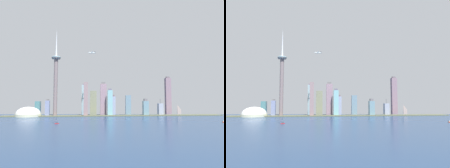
# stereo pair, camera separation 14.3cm
# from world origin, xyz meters

# --- Properties ---
(ground_plane) EXTENTS (6000.00, 6000.00, 0.00)m
(ground_plane) POSITION_xyz_m (0.00, 0.00, 0.00)
(ground_plane) COLOR navy
(waterfront_pier) EXTENTS (908.84, 58.41, 2.94)m
(waterfront_pier) POSITION_xyz_m (0.00, 411.93, 1.47)
(waterfront_pier) COLOR #54593F
(waterfront_pier) RESTS_ON ground
(observation_tower) EXTENTS (37.47, 37.47, 361.20)m
(observation_tower) POSITION_xyz_m (-245.61, 416.66, 164.76)
(observation_tower) COLOR slate
(observation_tower) RESTS_ON ground
(stadium_dome) EXTENTS (98.08, 98.08, 55.21)m
(stadium_dome) POSITION_xyz_m (-345.81, 405.60, 9.50)
(stadium_dome) COLOR beige
(stadium_dome) RESTS_ON ground
(skyscraper_0) EXTENTS (23.17, 14.47, 88.03)m
(skyscraper_0) POSITION_xyz_m (-6.20, 465.07, 41.85)
(skyscraper_0) COLOR #8A94B5
(skyscraper_0) RESTS_ON ground
(skyscraper_1) EXTENTS (20.41, 16.43, 112.96)m
(skyscraper_1) POSITION_xyz_m (-22.04, 426.90, 54.40)
(skyscraper_1) COLOR #76ADB6
(skyscraper_1) RESTS_ON ground
(skyscraper_2) EXTENTS (14.53, 23.86, 139.27)m
(skyscraper_2) POSITION_xyz_m (-135.09, 510.08, 68.16)
(skyscraper_2) COLOR #89A5AF
(skyscraper_2) RESTS_ON ground
(skyscraper_3) EXTENTS (24.80, 19.14, 172.13)m
(skyscraper_3) POSITION_xyz_m (246.05, 464.49, 83.87)
(skyscraper_3) COLOR slate
(skyscraper_3) RESTS_ON ground
(skyscraper_4) EXTENTS (16.86, 15.54, 68.32)m
(skyscraper_4) POSITION_xyz_m (-277.69, 428.55, 32.36)
(skyscraper_4) COLOR slate
(skyscraper_4) RESTS_ON ground
(skyscraper_5) EXTENTS (22.84, 16.28, 85.90)m
(skyscraper_5) POSITION_xyz_m (59.95, 451.18, 42.95)
(skyscraper_5) COLOR slate
(skyscraper_5) RESTS_ON ground
(skyscraper_6) EXTENTS (16.27, 20.64, 137.78)m
(skyscraper_6) POSITION_xyz_m (-123.14, 407.15, 68.89)
(skyscraper_6) COLOR gray
(skyscraper_6) RESTS_ON ground
(skyscraper_7) EXTENTS (27.26, 22.24, 105.15)m
(skyscraper_7) POSITION_xyz_m (-91.24, 462.34, 52.57)
(skyscraper_7) COLOR gray
(skyscraper_7) RESTS_ON ground
(skyscraper_8) EXTENTS (21.06, 26.54, 60.11)m
(skyscraper_8) POSITION_xyz_m (-327.59, 482.12, 30.06)
(skyscraper_8) COLOR #407078
(skyscraper_8) RESTS_ON ground
(skyscraper_9) EXTENTS (20.68, 23.28, 70.75)m
(skyscraper_9) POSITION_xyz_m (202.07, 444.63, 25.48)
(skyscraper_9) COLOR #8D95AD
(skyscraper_9) RESTS_ON ground
(skyscraper_10) EXTENTS (22.30, 22.68, 70.95)m
(skyscraper_10) POSITION_xyz_m (128.63, 418.83, 32.43)
(skyscraper_10) COLOR slate
(skyscraper_10) RESTS_ON ground
(skyscraper_11) EXTENTS (26.62, 16.25, 144.08)m
(skyscraper_11) POSITION_xyz_m (-47.73, 459.49, 69.48)
(skyscraper_11) COLOR gray
(skyscraper_11) RESTS_ON ground
(skyscraper_12) EXTENTS (18.58, 12.32, 96.55)m
(skyscraper_12) POSITION_xyz_m (314.03, 507.40, 46.20)
(skyscraper_12) COLOR #A28E85
(skyscraper_12) RESTS_ON ground
(boat_1) EXTENTS (8.92, 14.63, 9.78)m
(boat_1) POSITION_xyz_m (263.13, 99.01, 1.77)
(boat_1) COLOR #B02F19
(boat_1) RESTS_ON ground
(boat_3) EXTENTS (11.00, 6.88, 3.72)m
(boat_3) POSITION_xyz_m (-194.22, 110.21, 1.34)
(boat_3) COLOR #A91F26
(boat_3) RESTS_ON ground
(airplane) EXTENTS (29.44, 30.63, 8.29)m
(airplane) POSITION_xyz_m (-100.70, 375.06, 253.68)
(airplane) COLOR silver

